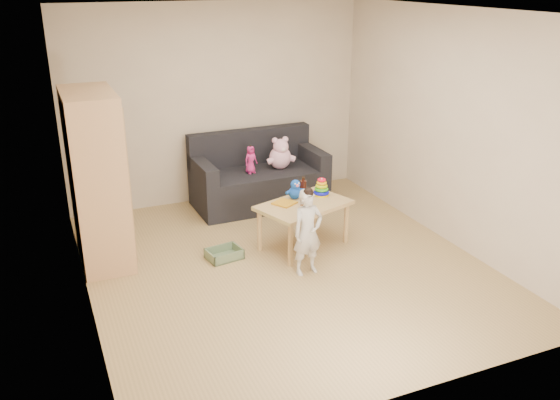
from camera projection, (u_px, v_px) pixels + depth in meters
name	position (u px, v px, depth m)	size (l,w,h in m)	color
room	(285.00, 148.00, 5.86)	(4.50, 4.50, 4.50)	tan
wardrobe	(97.00, 179.00, 6.15)	(0.51, 1.02, 1.83)	#EEB482
sofa	(259.00, 187.00, 7.90)	(1.72, 0.86, 0.48)	black
play_table	(304.00, 225.00, 6.67)	(1.00, 0.63, 0.52)	tan
storage_bin	(224.00, 254.00, 6.46)	(0.36, 0.27, 0.11)	#667F5C
toddler	(308.00, 233.00, 6.01)	(0.33, 0.22, 0.89)	beige
pink_bear	(280.00, 155.00, 7.82)	(0.32, 0.27, 0.36)	#FFBBE0
doll	(251.00, 160.00, 7.64)	(0.18, 0.12, 0.35)	#E82B8E
ring_stacker	(321.00, 189.00, 6.78)	(0.18, 0.18, 0.21)	yellow
brown_bottle	(303.00, 187.00, 6.82)	(0.07, 0.07, 0.21)	black
blue_plush	(295.00, 189.00, 6.68)	(0.19, 0.15, 0.23)	blue
wooden_figure	(302.00, 201.00, 6.48)	(0.05, 0.04, 0.12)	brown
yellow_book	(284.00, 203.00, 6.56)	(0.22, 0.22, 0.02)	orange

